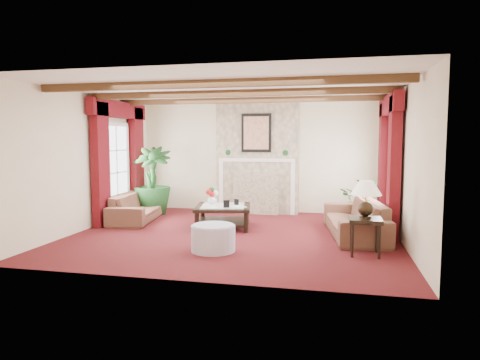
% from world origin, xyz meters
% --- Properties ---
extents(floor, '(6.00, 6.00, 0.00)m').
position_xyz_m(floor, '(0.00, 0.00, 0.00)').
color(floor, '#410F0B').
rests_on(floor, ground).
extents(ceiling, '(6.00, 6.00, 0.00)m').
position_xyz_m(ceiling, '(0.00, 0.00, 2.70)').
color(ceiling, white).
rests_on(ceiling, floor).
extents(back_wall, '(6.00, 0.02, 2.70)m').
position_xyz_m(back_wall, '(0.00, 2.75, 1.35)').
color(back_wall, beige).
rests_on(back_wall, ground).
extents(left_wall, '(0.02, 5.50, 2.70)m').
position_xyz_m(left_wall, '(-3.00, 0.00, 1.35)').
color(left_wall, beige).
rests_on(left_wall, ground).
extents(right_wall, '(0.02, 5.50, 2.70)m').
position_xyz_m(right_wall, '(3.00, 0.00, 1.35)').
color(right_wall, beige).
rests_on(right_wall, ground).
extents(ceiling_beams, '(6.00, 3.00, 0.12)m').
position_xyz_m(ceiling_beams, '(0.00, 0.00, 2.64)').
color(ceiling_beams, '#392412').
rests_on(ceiling_beams, ceiling).
extents(fireplace, '(2.00, 0.52, 2.70)m').
position_xyz_m(fireplace, '(0.00, 2.55, 2.70)').
color(fireplace, tan).
rests_on(fireplace, ground).
extents(french_door_left, '(0.10, 1.10, 2.16)m').
position_xyz_m(french_door_left, '(-2.97, 1.00, 2.13)').
color(french_door_left, white).
rests_on(french_door_left, ground).
extents(french_door_right, '(0.10, 1.10, 2.16)m').
position_xyz_m(french_door_right, '(2.97, 1.00, 2.13)').
color(french_door_right, white).
rests_on(french_door_right, ground).
extents(curtains_left, '(0.20, 2.40, 2.55)m').
position_xyz_m(curtains_left, '(-2.86, 1.00, 2.55)').
color(curtains_left, '#500A12').
rests_on(curtains_left, ground).
extents(curtains_right, '(0.20, 2.40, 2.55)m').
position_xyz_m(curtains_right, '(2.86, 1.00, 2.55)').
color(curtains_right, '#500A12').
rests_on(curtains_right, ground).
extents(sofa_left, '(2.20, 1.18, 0.79)m').
position_xyz_m(sofa_left, '(-2.44, 0.98, 0.40)').
color(sofa_left, '#390F1B').
rests_on(sofa_left, ground).
extents(sofa_right, '(2.44, 1.27, 0.89)m').
position_xyz_m(sofa_right, '(2.22, 0.38, 0.44)').
color(sofa_right, '#390F1B').
rests_on(sofa_right, ground).
extents(potted_palm, '(1.63, 2.03, 0.91)m').
position_xyz_m(potted_palm, '(-2.44, 1.75, 0.46)').
color(potted_palm, black).
rests_on(potted_palm, ground).
extents(small_plant, '(1.04, 1.12, 0.74)m').
position_xyz_m(small_plant, '(2.40, 1.84, 0.37)').
color(small_plant, black).
rests_on(small_plant, ground).
extents(coffee_table, '(1.28, 1.28, 0.45)m').
position_xyz_m(coffee_table, '(-0.37, 0.57, 0.22)').
color(coffee_table, black).
rests_on(coffee_table, ground).
extents(side_table, '(0.61, 0.61, 0.58)m').
position_xyz_m(side_table, '(2.31, -0.97, 0.29)').
color(side_table, black).
rests_on(side_table, ground).
extents(ottoman, '(0.71, 0.71, 0.42)m').
position_xyz_m(ottoman, '(-0.06, -1.25, 0.21)').
color(ottoman, '#B1AAC0').
rests_on(ottoman, ground).
extents(table_lamp, '(0.47, 0.47, 0.60)m').
position_xyz_m(table_lamp, '(2.31, -0.97, 0.88)').
color(table_lamp, black).
rests_on(table_lamp, side_table).
extents(flower_vase, '(0.21, 0.22, 0.20)m').
position_xyz_m(flower_vase, '(-0.67, 0.80, 0.55)').
color(flower_vase, silver).
rests_on(flower_vase, coffee_table).
extents(book, '(0.24, 0.23, 0.30)m').
position_xyz_m(book, '(-0.09, 0.37, 0.60)').
color(book, black).
rests_on(book, coffee_table).
extents(photo_frame_a, '(0.12, 0.07, 0.16)m').
position_xyz_m(photo_frame_a, '(-0.23, 0.29, 0.53)').
color(photo_frame_a, black).
rests_on(photo_frame_a, coffee_table).
extents(photo_frame_b, '(0.10, 0.05, 0.13)m').
position_xyz_m(photo_frame_b, '(-0.12, 0.69, 0.51)').
color(photo_frame_b, black).
rests_on(photo_frame_b, coffee_table).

